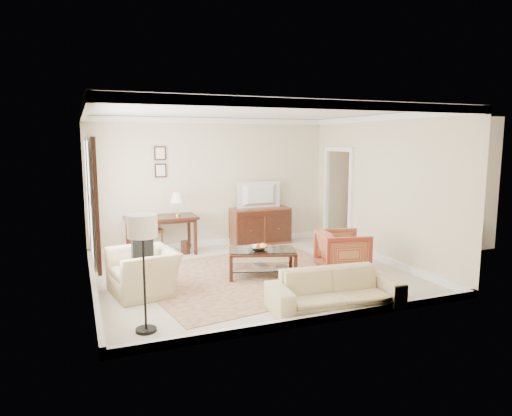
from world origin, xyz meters
TOP-DOWN VIEW (x-y plane):
  - room_shell at (0.00, 0.00)m, footprint 5.51×5.01m
  - annex_bedroom at (4.49, 1.15)m, footprint 3.00×2.70m
  - window_front at (-2.70, -0.70)m, footprint 0.12×1.56m
  - window_rear at (-2.70, 0.90)m, footprint 0.12×1.56m
  - doorway at (2.71, 1.50)m, footprint 0.10×1.12m
  - rug at (-0.06, -0.13)m, footprint 4.26×3.81m
  - writing_desk at (-1.27, 2.03)m, footprint 1.49×0.74m
  - desk_chair at (-1.42, 2.38)m, footprint 0.47×0.47m
  - desk_lamp at (-0.91, 2.03)m, footprint 0.32×0.32m
  - framed_prints at (-1.17, 2.47)m, footprint 0.25×0.04m
  - sideboard at (1.06, 2.21)m, footprint 1.37×0.53m
  - tv at (1.06, 2.19)m, footprint 1.00×0.57m
  - coffee_table at (0.11, -0.23)m, footprint 1.32×1.01m
  - fruit_bowl at (0.01, -0.26)m, footprint 0.42×0.42m
  - book_a at (-0.01, -0.19)m, footprint 0.28×0.09m
  - book_b at (0.29, -0.41)m, footprint 0.27×0.13m
  - striped_armchair at (1.54, -0.57)m, footprint 0.94×0.98m
  - club_armchair at (-1.98, -0.38)m, footprint 0.87×1.18m
  - backpack at (-1.96, -0.26)m, footprint 0.25×0.34m
  - sofa at (0.47, -2.08)m, footprint 1.95×0.73m
  - floor_lamp at (-2.16, -1.89)m, footprint 0.37×0.37m

SIDE VIEW (x-z plane):
  - rug at x=-0.06m, z-range 0.00..0.01m
  - book_b at x=0.29m, z-range 0.00..0.38m
  - book_a at x=-0.01m, z-range 0.00..0.38m
  - annex_bedroom at x=4.49m, z-range -1.11..1.79m
  - sofa at x=0.47m, z-range 0.00..0.75m
  - coffee_table at x=0.11m, z-range 0.13..0.63m
  - sideboard at x=1.06m, z-range 0.00..0.85m
  - striped_armchair at x=1.54m, z-range 0.00..0.85m
  - club_armchair at x=-1.98m, z-range 0.00..0.94m
  - desk_chair at x=-1.42m, z-range 0.00..1.05m
  - fruit_bowl at x=0.01m, z-range 0.49..0.60m
  - writing_desk at x=-1.27m, z-range 0.30..1.11m
  - backpack at x=-1.96m, z-range 0.52..0.92m
  - desk_lamp at x=-0.91m, z-range 0.81..1.31m
  - doorway at x=2.71m, z-range -0.05..2.20m
  - floor_lamp at x=-2.16m, z-range 0.50..1.99m
  - tv at x=1.06m, z-range 1.28..1.41m
  - window_front at x=-2.70m, z-range 0.65..2.45m
  - window_rear at x=-2.70m, z-range 0.65..2.45m
  - framed_prints at x=-1.17m, z-range 1.60..2.28m
  - room_shell at x=0.00m, z-range 1.02..3.93m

